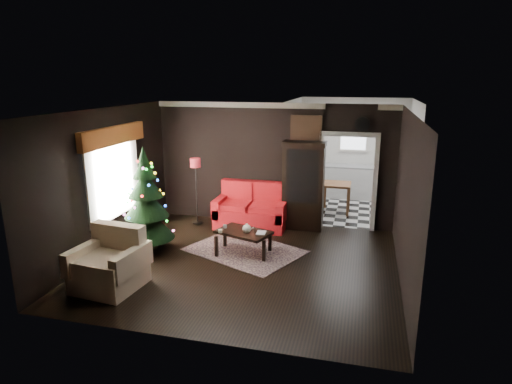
% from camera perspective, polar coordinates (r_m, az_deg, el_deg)
% --- Properties ---
extents(floor, '(5.50, 5.50, 0.00)m').
position_cam_1_polar(floor, '(8.22, -1.55, -9.34)').
color(floor, black).
rests_on(floor, ground).
extents(ceiling, '(5.50, 5.50, 0.00)m').
position_cam_1_polar(ceiling, '(7.52, -1.70, 10.51)').
color(ceiling, white).
rests_on(ceiling, ground).
extents(wall_back, '(5.50, 0.00, 5.50)m').
position_cam_1_polar(wall_back, '(10.12, 2.22, 3.61)').
color(wall_back, black).
rests_on(wall_back, ground).
extents(wall_front, '(5.50, 0.00, 5.50)m').
position_cam_1_polar(wall_front, '(5.51, -8.74, -6.26)').
color(wall_front, black).
rests_on(wall_front, ground).
extents(wall_left, '(0.00, 5.50, 5.50)m').
position_cam_1_polar(wall_left, '(8.89, -18.96, 1.23)').
color(wall_left, black).
rests_on(wall_left, ground).
extents(wall_right, '(0.00, 5.50, 5.50)m').
position_cam_1_polar(wall_right, '(7.51, 19.01, -1.17)').
color(wall_right, black).
rests_on(wall_right, ground).
extents(doorway, '(1.10, 0.10, 2.10)m').
position_cam_1_polar(doorway, '(10.00, 11.78, 1.11)').
color(doorway, silver).
rests_on(doorway, ground).
extents(left_window, '(0.05, 1.60, 1.40)m').
position_cam_1_polar(left_window, '(9.02, -18.09, 1.82)').
color(left_window, white).
rests_on(left_window, wall_left).
extents(valance, '(0.12, 2.10, 0.35)m').
position_cam_1_polar(valance, '(8.84, -18.07, 6.98)').
color(valance, brown).
rests_on(valance, wall_left).
extents(kitchen_floor, '(3.00, 3.00, 0.00)m').
position_cam_1_polar(kitchen_floor, '(11.72, 11.86, -2.20)').
color(kitchen_floor, silver).
rests_on(kitchen_floor, ground).
extents(kitchen_window, '(0.70, 0.06, 0.70)m').
position_cam_1_polar(kitchen_window, '(12.78, 12.57, 6.98)').
color(kitchen_window, white).
rests_on(kitchen_window, ground).
extents(rug, '(2.56, 2.27, 0.01)m').
position_cam_1_polar(rug, '(8.81, -1.45, -7.60)').
color(rug, '#4C2E46').
rests_on(rug, ground).
extents(loveseat, '(1.70, 0.90, 1.00)m').
position_cam_1_polar(loveseat, '(10.00, -0.61, -1.82)').
color(loveseat, '#9C0C0E').
rests_on(loveseat, ground).
extents(curio_cabinet, '(0.90, 0.45, 1.90)m').
position_cam_1_polar(curio_cabinet, '(9.88, 6.17, 0.58)').
color(curio_cabinet, black).
rests_on(curio_cabinet, ground).
extents(floor_lamp, '(0.32, 0.32, 1.52)m').
position_cam_1_polar(floor_lamp, '(10.08, -7.77, 0.12)').
color(floor_lamp, black).
rests_on(floor_lamp, ground).
extents(christmas_tree, '(1.35, 1.35, 1.96)m').
position_cam_1_polar(christmas_tree, '(8.72, -14.09, -1.04)').
color(christmas_tree, black).
rests_on(christmas_tree, ground).
extents(armchair, '(1.11, 1.11, 1.03)m').
position_cam_1_polar(armchair, '(7.58, -18.66, -8.55)').
color(armchair, tan).
rests_on(armchair, ground).
extents(coffee_table, '(1.16, 0.91, 0.46)m').
position_cam_1_polar(coffee_table, '(8.58, -1.61, -6.54)').
color(coffee_table, black).
rests_on(coffee_table, rug).
extents(teapot, '(0.19, 0.19, 0.18)m').
position_cam_1_polar(teapot, '(8.37, -1.21, -4.76)').
color(teapot, white).
rests_on(teapot, coffee_table).
extents(cup_a, '(0.08, 0.08, 0.06)m').
position_cam_1_polar(cup_a, '(8.68, -4.07, -4.49)').
color(cup_a, white).
rests_on(cup_a, coffee_table).
extents(cup_b, '(0.09, 0.09, 0.06)m').
position_cam_1_polar(cup_b, '(8.43, -4.67, -5.09)').
color(cup_b, silver).
rests_on(cup_b, coffee_table).
extents(book, '(0.17, 0.03, 0.24)m').
position_cam_1_polar(book, '(8.35, 0.09, -4.60)').
color(book, '#93755A').
rests_on(book, coffee_table).
extents(wall_clock, '(0.32, 0.32, 0.06)m').
position_cam_1_polar(wall_clock, '(9.72, 13.66, 8.59)').
color(wall_clock, silver).
rests_on(wall_clock, wall_back).
extents(painting, '(0.62, 0.05, 0.52)m').
position_cam_1_polar(painting, '(9.82, 6.54, 8.20)').
color(painting, '#AC6E40').
rests_on(painting, wall_back).
extents(kitchen_counter, '(1.80, 0.60, 0.90)m').
position_cam_1_polar(kitchen_counter, '(12.76, 12.22, 1.27)').
color(kitchen_counter, silver).
rests_on(kitchen_counter, ground).
extents(kitchen_table, '(0.70, 0.70, 0.75)m').
position_cam_1_polar(kitchen_table, '(11.34, 10.38, -0.72)').
color(kitchen_table, brown).
rests_on(kitchen_table, ground).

